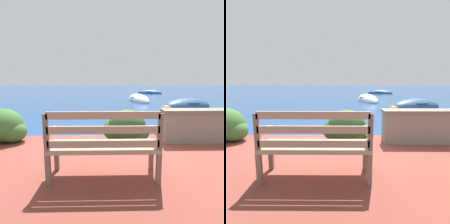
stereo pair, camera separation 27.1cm
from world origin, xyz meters
TOP-DOWN VIEW (x-y plane):
  - ground_plane at (0.00, 0.00)m, footprint 80.00×80.00m
  - park_bench at (-0.37, -2.02)m, footprint 1.43×0.48m
  - stone_wall at (1.56, -0.50)m, footprint 1.50×0.39m
  - hedge_clump_far_left at (-2.49, -0.40)m, footprint 1.02×0.73m
  - hedge_clump_left at (0.08, -0.44)m, footprint 0.98×0.70m
  - rowboat_nearest at (3.84, 5.68)m, footprint 3.04×2.06m
  - rowboat_mid at (1.80, 8.79)m, footprint 1.58×3.00m
  - rowboat_far at (3.98, 15.48)m, footprint 2.57×1.67m
  - mooring_buoy at (2.27, 4.07)m, footprint 0.58×0.58m

SIDE VIEW (x-z plane):
  - ground_plane at x=0.00m, z-range 0.00..0.00m
  - rowboat_far at x=3.98m, z-range -0.25..0.36m
  - rowboat_mid at x=1.80m, z-range -0.34..0.48m
  - rowboat_nearest at x=3.84m, z-range -0.36..0.51m
  - mooring_buoy at x=2.27m, z-range -0.17..0.36m
  - hedge_clump_left at x=0.08m, z-range 0.18..0.84m
  - hedge_clump_far_left at x=-2.49m, z-range 0.17..0.87m
  - stone_wall at x=1.56m, z-range 0.22..0.90m
  - park_bench at x=-0.37m, z-range 0.24..1.17m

